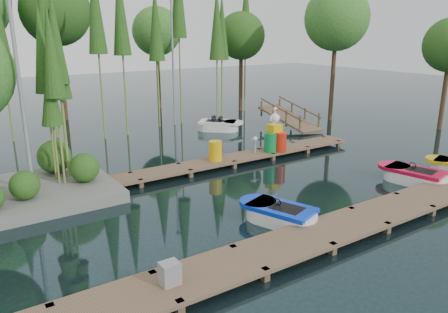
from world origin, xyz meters
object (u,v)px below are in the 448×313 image
boat_blue (279,215)px  yellow_barrel (215,151)px  boat_red (414,176)px  utility_cabinet (170,273)px  drum_cluster (275,138)px

boat_blue → yellow_barrel: bearing=57.0°
boat_blue → yellow_barrel: yellow_barrel is taller
boat_blue → boat_red: bearing=-20.5°
boat_red → utility_cabinet: utility_cabinet is taller
boat_red → drum_cluster: drum_cluster is taller
boat_red → utility_cabinet: size_ratio=5.58×
drum_cluster → utility_cabinet: bearing=-141.5°
boat_blue → drum_cluster: bearing=31.4°
boat_red → yellow_barrel: yellow_barrel is taller
yellow_barrel → boat_blue: bearing=-103.5°
yellow_barrel → drum_cluster: size_ratio=0.42×
yellow_barrel → drum_cluster: 3.02m
utility_cabinet → yellow_barrel: yellow_barrel is taller
boat_red → drum_cluster: (-2.02, 5.42, 0.62)m
boat_red → drum_cluster: 5.82m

